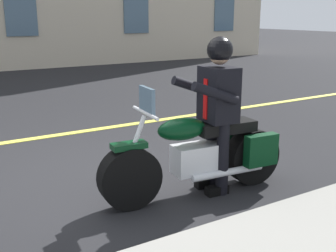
# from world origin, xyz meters

# --- Properties ---
(ground_plane) EXTENTS (80.00, 80.00, 0.00)m
(ground_plane) POSITION_xyz_m (0.00, 0.00, 0.00)
(ground_plane) COLOR black
(lane_center_stripe) EXTENTS (60.00, 0.16, 0.01)m
(lane_center_stripe) POSITION_xyz_m (0.00, -2.00, 0.01)
(lane_center_stripe) COLOR #E5DB4C
(lane_center_stripe) RESTS_ON ground_plane
(motorcycle_main) EXTENTS (2.22, 0.72, 1.26)m
(motorcycle_main) POSITION_xyz_m (-0.85, 1.15, 0.45)
(motorcycle_main) COLOR black
(motorcycle_main) RESTS_ON ground_plane
(rider_main) EXTENTS (0.66, 0.59, 1.74)m
(rider_main) POSITION_xyz_m (-1.03, 1.16, 1.04)
(rider_main) COLOR black
(rider_main) RESTS_ON ground_plane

